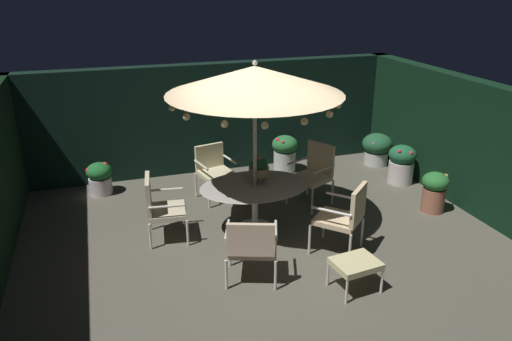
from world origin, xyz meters
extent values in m
cube|color=#555144|center=(0.00, 0.00, -0.01)|extent=(7.55, 6.44, 0.02)
cube|color=black|center=(0.00, 3.07, 1.05)|extent=(7.55, 0.30, 2.11)
cube|color=black|center=(3.63, 0.00, 1.05)|extent=(0.30, 6.44, 2.11)
cylinder|color=silver|center=(-0.03, 0.30, 0.01)|extent=(0.59, 0.59, 0.03)
cylinder|color=silver|center=(-0.03, 0.30, 0.36)|extent=(0.09, 0.09, 0.71)
ellipsoid|color=#B4ABA2|center=(-0.03, 0.30, 0.73)|extent=(1.66, 1.23, 0.03)
cylinder|color=beige|center=(-0.03, 0.30, 1.12)|extent=(0.06, 0.06, 2.25)
cone|color=tan|center=(-0.03, 0.30, 2.31)|extent=(2.49, 2.49, 0.39)
sphere|color=beige|center=(-0.03, 0.30, 2.54)|extent=(0.07, 0.07, 0.07)
sphere|color=#F9DB8C|center=(1.11, 0.26, 2.00)|extent=(0.09, 0.09, 0.09)
sphere|color=#F9DB8C|center=(0.99, 0.82, 2.00)|extent=(0.09, 0.09, 0.09)
sphere|color=#F9DB8C|center=(0.65, 1.23, 2.00)|extent=(0.09, 0.09, 0.09)
sphere|color=#F9DB8C|center=(0.21, 1.42, 2.00)|extent=(0.09, 0.09, 0.09)
sphere|color=#F9DB8C|center=(-0.28, 1.42, 2.00)|extent=(0.09, 0.09, 0.09)
sphere|color=#F9DB8C|center=(-0.77, 1.18, 2.00)|extent=(0.09, 0.09, 0.09)
sphere|color=#F9DB8C|center=(-1.08, 0.77, 2.00)|extent=(0.09, 0.09, 0.09)
sphere|color=#F9DB8C|center=(-1.18, 0.35, 2.00)|extent=(0.09, 0.09, 0.09)
sphere|color=#F9DB8C|center=(-1.08, -0.16, 2.00)|extent=(0.09, 0.09, 0.09)
sphere|color=#F9DB8C|center=(-0.71, -0.62, 2.00)|extent=(0.09, 0.09, 0.09)
sphere|color=#F9DB8C|center=(-0.27, -0.82, 2.00)|extent=(0.09, 0.09, 0.09)
sphere|color=#F9DB8C|center=(0.23, -0.81, 2.00)|extent=(0.09, 0.09, 0.09)
sphere|color=#F9DB8C|center=(0.67, -0.60, 2.00)|extent=(0.09, 0.09, 0.09)
sphere|color=#F9DB8C|center=(1.00, -0.20, 2.00)|extent=(0.09, 0.09, 0.09)
cylinder|color=tan|center=(0.06, 0.40, 0.80)|extent=(0.14, 0.14, 0.11)
cylinder|color=tan|center=(0.06, 0.40, 0.92)|extent=(0.30, 0.30, 0.13)
ellipsoid|color=#1A5936|center=(0.06, 0.40, 1.04)|extent=(0.28, 0.28, 0.17)
sphere|color=#E84667|center=(0.06, 0.40, 1.10)|extent=(0.10, 0.10, 0.10)
cylinder|color=silver|center=(-0.67, -0.57, 0.21)|extent=(0.04, 0.04, 0.41)
cylinder|color=silver|center=(-0.10, -0.78, 0.21)|extent=(0.04, 0.04, 0.41)
cylinder|color=silver|center=(-0.85, -1.07, 0.21)|extent=(0.04, 0.04, 0.41)
cylinder|color=silver|center=(-0.28, -1.27, 0.21)|extent=(0.04, 0.04, 0.41)
cube|color=beige|center=(-0.47, -0.92, 0.45)|extent=(0.73, 0.69, 0.07)
cube|color=beige|center=(-0.56, -1.16, 0.69)|extent=(0.57, 0.25, 0.43)
cylinder|color=silver|center=(-0.76, -0.82, 0.69)|extent=(0.21, 0.49, 0.04)
cylinder|color=silver|center=(-0.19, -1.03, 0.69)|extent=(0.21, 0.49, 0.04)
cylinder|color=silver|center=(0.47, -0.62, 0.23)|extent=(0.04, 0.04, 0.45)
cylinder|color=silver|center=(0.86, -0.25, 0.23)|extent=(0.04, 0.04, 0.45)
cylinder|color=silver|center=(0.86, -1.04, 0.23)|extent=(0.04, 0.04, 0.45)
cylinder|color=silver|center=(1.26, -0.67, 0.23)|extent=(0.04, 0.04, 0.45)
cube|color=beige|center=(0.86, -0.65, 0.49)|extent=(0.78, 0.78, 0.07)
cube|color=beige|center=(1.05, -0.85, 0.78)|extent=(0.42, 0.40, 0.51)
cylinder|color=silver|center=(0.66, -0.83, 0.73)|extent=(0.41, 0.43, 0.04)
cylinder|color=silver|center=(1.06, -0.46, 0.73)|extent=(0.41, 0.43, 0.04)
cylinder|color=beige|center=(1.01, 0.51, 0.22)|extent=(0.04, 0.04, 0.44)
cylinder|color=beige|center=(0.77, 1.01, 0.22)|extent=(0.04, 0.04, 0.44)
cylinder|color=beige|center=(1.50, 0.76, 0.22)|extent=(0.04, 0.04, 0.44)
cylinder|color=beige|center=(1.25, 1.25, 0.22)|extent=(0.04, 0.04, 0.44)
cube|color=beige|center=(1.13, 0.88, 0.47)|extent=(0.72, 0.73, 0.07)
cube|color=beige|center=(1.37, 1.00, 0.77)|extent=(0.29, 0.50, 0.53)
cylinder|color=beige|center=(1.26, 0.63, 0.72)|extent=(0.48, 0.27, 0.04)
cylinder|color=beige|center=(1.01, 1.13, 0.72)|extent=(0.48, 0.27, 0.04)
cylinder|color=silver|center=(0.00, 1.38, 0.22)|extent=(0.04, 0.04, 0.44)
cylinder|color=silver|center=(-0.53, 1.26, 0.22)|extent=(0.04, 0.04, 0.44)
cylinder|color=silver|center=(-0.11, 1.89, 0.22)|extent=(0.04, 0.04, 0.44)
cylinder|color=silver|center=(-0.64, 1.77, 0.22)|extent=(0.04, 0.04, 0.44)
cube|color=beige|center=(-0.32, 1.57, 0.48)|extent=(0.63, 0.62, 0.07)
cube|color=beige|center=(-0.38, 1.82, 0.72)|extent=(0.52, 0.17, 0.42)
cylinder|color=silver|center=(-0.06, 1.63, 0.69)|extent=(0.15, 0.50, 0.04)
cylinder|color=silver|center=(-0.59, 1.51, 0.69)|extent=(0.15, 0.50, 0.04)
cylinder|color=silver|center=(-1.03, 0.72, 0.20)|extent=(0.04, 0.04, 0.40)
cylinder|color=silver|center=(-1.10, 0.14, 0.20)|extent=(0.04, 0.04, 0.40)
cylinder|color=silver|center=(-1.55, 0.79, 0.20)|extent=(0.04, 0.04, 0.40)
cylinder|color=silver|center=(-1.62, 0.20, 0.20)|extent=(0.04, 0.04, 0.40)
cube|color=beige|center=(-1.33, 0.46, 0.44)|extent=(0.58, 0.64, 0.07)
cube|color=beige|center=(-1.57, 0.49, 0.72)|extent=(0.13, 0.57, 0.51)
cylinder|color=silver|center=(-1.29, 0.76, 0.65)|extent=(0.51, 0.10, 0.04)
cylinder|color=silver|center=(-1.36, 0.17, 0.65)|extent=(0.51, 0.10, 0.04)
cylinder|color=silver|center=(0.38, -1.39, 0.16)|extent=(0.03, 0.03, 0.32)
cylinder|color=silver|center=(0.89, -1.33, 0.16)|extent=(0.03, 0.03, 0.32)
cylinder|color=silver|center=(0.43, -1.79, 0.16)|extent=(0.03, 0.03, 0.32)
cylinder|color=silver|center=(0.94, -1.73, 0.16)|extent=(0.03, 0.03, 0.32)
cube|color=beige|center=(0.66, -1.56, 0.36)|extent=(0.60, 0.50, 0.08)
cylinder|color=silver|center=(-2.23, 2.44, 0.15)|extent=(0.40, 0.40, 0.30)
ellipsoid|color=#1E632A|center=(-2.23, 2.44, 0.43)|extent=(0.44, 0.44, 0.31)
sphere|color=#CA3C33|center=(-2.12, 2.45, 0.53)|extent=(0.10, 0.10, 0.10)
sphere|color=red|center=(-2.23, 2.55, 0.52)|extent=(0.07, 0.07, 0.07)
sphere|color=red|center=(-2.41, 2.42, 0.47)|extent=(0.09, 0.09, 0.09)
sphere|color=#C52C46|center=(-2.23, 2.31, 0.51)|extent=(0.07, 0.07, 0.07)
cylinder|color=beige|center=(3.23, 2.24, 0.13)|extent=(0.48, 0.48, 0.27)
ellipsoid|color=#1F5230|center=(3.23, 2.24, 0.43)|extent=(0.60, 0.60, 0.42)
sphere|color=#B23F8C|center=(3.47, 2.18, 0.45)|extent=(0.07, 0.07, 0.07)
sphere|color=#A83F85|center=(3.33, 2.45, 0.44)|extent=(0.08, 0.08, 0.08)
sphere|color=#BF4484|center=(3.06, 2.31, 0.49)|extent=(0.08, 0.08, 0.08)
sphere|color=#A43C8B|center=(3.03, 2.08, 0.51)|extent=(0.07, 0.07, 0.07)
sphere|color=#BF4785|center=(3.30, 2.00, 0.47)|extent=(0.09, 0.09, 0.09)
cylinder|color=#9F5D46|center=(2.96, 0.01, 0.20)|extent=(0.37, 0.37, 0.41)
ellipsoid|color=#286E30|center=(2.96, 0.01, 0.52)|extent=(0.43, 0.43, 0.30)
sphere|color=#D78642|center=(3.14, 0.00, 0.60)|extent=(0.07, 0.07, 0.07)
sphere|color=orange|center=(2.90, 0.17, 0.55)|extent=(0.08, 0.08, 0.08)
sphere|color=orange|center=(2.92, -0.10, 0.58)|extent=(0.08, 0.08, 0.08)
cylinder|color=beige|center=(3.14, 1.22, 0.21)|extent=(0.46, 0.46, 0.42)
ellipsoid|color=#1D5C35|center=(3.14, 1.22, 0.56)|extent=(0.50, 0.50, 0.35)
sphere|color=#CD303E|center=(3.30, 1.20, 0.59)|extent=(0.07, 0.07, 0.07)
sphere|color=red|center=(3.23, 1.41, 0.59)|extent=(0.11, 0.11, 0.11)
sphere|color=#DE3443|center=(3.03, 1.33, 0.56)|extent=(0.10, 0.10, 0.10)
sphere|color=#C82640|center=(2.99, 1.10, 0.68)|extent=(0.07, 0.07, 0.07)
sphere|color=red|center=(3.17, 1.03, 0.64)|extent=(0.08, 0.08, 0.08)
cylinder|color=#AA6D41|center=(-0.16, 2.66, 0.16)|extent=(0.38, 0.38, 0.31)
ellipsoid|color=#225F35|center=(-0.16, 2.66, 0.43)|extent=(0.43, 0.43, 0.30)
sphere|color=white|center=(-0.06, 2.66, 0.50)|extent=(0.07, 0.07, 0.07)
sphere|color=silver|center=(-0.14, 2.79, 0.47)|extent=(0.07, 0.07, 0.07)
sphere|color=beige|center=(-0.29, 2.75, 0.53)|extent=(0.11, 0.11, 0.11)
sphere|color=silver|center=(-0.28, 2.57, 0.51)|extent=(0.11, 0.11, 0.11)
sphere|color=beige|center=(-0.11, 2.55, 0.45)|extent=(0.10, 0.10, 0.10)
cylinder|color=silver|center=(1.29, 2.46, 0.21)|extent=(0.43, 0.43, 0.41)
ellipsoid|color=#276D33|center=(1.29, 2.46, 0.55)|extent=(0.51, 0.51, 0.35)
sphere|color=red|center=(1.40, 2.45, 0.64)|extent=(0.09, 0.09, 0.09)
sphere|color=#D33544|center=(1.35, 2.63, 0.65)|extent=(0.08, 0.08, 0.08)
sphere|color=#DA2B40|center=(1.25, 2.58, 0.61)|extent=(0.07, 0.07, 0.07)
sphere|color=#C42B3D|center=(1.13, 2.42, 0.67)|extent=(0.10, 0.10, 0.10)
sphere|color=#C93A3F|center=(1.18, 2.29, 0.67)|extent=(0.07, 0.07, 0.07)
sphere|color=#C22940|center=(1.32, 2.33, 0.62)|extent=(0.10, 0.10, 0.10)
camera|label=1|loc=(-2.12, -6.11, 3.64)|focal=34.71mm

